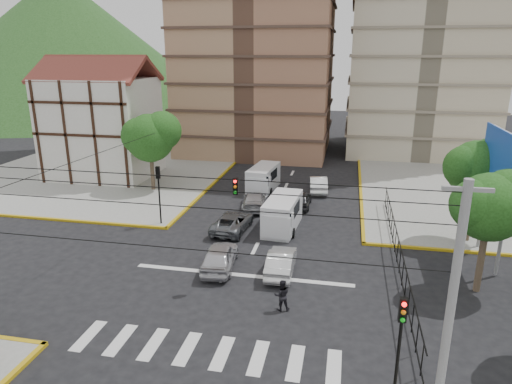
% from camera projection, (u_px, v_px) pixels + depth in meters
% --- Properties ---
extents(ground, '(160.00, 160.00, 0.00)m').
position_uv_depth(ground, '(237.00, 285.00, 25.59)').
color(ground, black).
rests_on(ground, ground).
extents(sidewalk_nw, '(26.00, 26.00, 0.15)m').
position_uv_depth(sidewalk_nw, '(98.00, 175.00, 48.08)').
color(sidewalk_nw, gray).
rests_on(sidewalk_nw, ground).
extents(sidewalk_ne, '(26.00, 26.00, 0.15)m').
position_uv_depth(sidewalk_ne, '(509.00, 198.00, 40.49)').
color(sidewalk_ne, gray).
rests_on(sidewalk_ne, ground).
extents(crosswalk_stripes, '(12.00, 2.40, 0.01)m').
position_uv_depth(crosswalk_stripes, '(205.00, 351.00, 19.97)').
color(crosswalk_stripes, silver).
rests_on(crosswalk_stripes, ground).
extents(stop_line, '(13.00, 0.40, 0.01)m').
position_uv_depth(stop_line, '(242.00, 275.00, 26.71)').
color(stop_line, silver).
rests_on(stop_line, ground).
extents(tudor_building, '(10.80, 8.05, 12.23)m').
position_uv_depth(tudor_building, '(102.00, 126.00, 46.36)').
color(tudor_building, silver).
rests_on(tudor_building, ground).
extents(distant_hill, '(70.00, 70.00, 28.00)m').
position_uv_depth(distant_hill, '(64.00, 44.00, 97.40)').
color(distant_hill, '#1F4717').
rests_on(distant_hill, ground).
extents(park_fence, '(0.10, 22.50, 1.66)m').
position_uv_depth(park_fence, '(396.00, 264.00, 28.09)').
color(park_fence, black).
rests_on(park_fence, ground).
extents(billboard, '(0.36, 6.20, 8.10)m').
position_uv_depth(billboard, '(500.00, 168.00, 26.68)').
color(billboard, slate).
rests_on(billboard, ground).
extents(tree_park_a, '(4.41, 3.60, 6.83)m').
position_uv_depth(tree_park_a, '(491.00, 204.00, 23.51)').
color(tree_park_a, '#473828').
rests_on(tree_park_a, ground).
extents(tree_park_c, '(4.65, 3.80, 7.25)m').
position_uv_depth(tree_park_c, '(478.00, 167.00, 29.77)').
color(tree_park_c, '#473828').
rests_on(tree_park_c, ground).
extents(tree_tudor, '(5.39, 4.40, 7.43)m').
position_uv_depth(tree_tudor, '(151.00, 136.00, 41.29)').
color(tree_tudor, '#473828').
rests_on(tree_tudor, ground).
extents(traffic_light_se, '(0.28, 0.22, 4.40)m').
position_uv_depth(traffic_light_se, '(400.00, 335.00, 15.89)').
color(traffic_light_se, black).
rests_on(traffic_light_se, ground).
extents(traffic_light_nw, '(0.28, 0.22, 4.40)m').
position_uv_depth(traffic_light_nw, '(159.00, 186.00, 33.45)').
color(traffic_light_nw, black).
rests_on(traffic_light_nw, ground).
extents(traffic_light_hanging, '(18.00, 9.12, 0.92)m').
position_uv_depth(traffic_light_hanging, '(226.00, 196.00, 21.94)').
color(traffic_light_hanging, black).
rests_on(traffic_light_hanging, ground).
extents(utility_pole_se, '(1.40, 0.28, 9.00)m').
position_uv_depth(utility_pole_se, '(450.00, 316.00, 14.05)').
color(utility_pole_se, slate).
rests_on(utility_pole_se, ground).
extents(van_right_lane, '(2.42, 5.36, 2.35)m').
position_uv_depth(van_right_lane, '(282.00, 215.00, 33.19)').
color(van_right_lane, silver).
rests_on(van_right_lane, ground).
extents(van_left_lane, '(2.52, 5.21, 2.26)m').
position_uv_depth(van_left_lane, '(263.00, 179.00, 42.56)').
color(van_left_lane, silver).
rests_on(van_left_lane, ground).
extents(car_silver_front_left, '(2.22, 4.66, 1.54)m').
position_uv_depth(car_silver_front_left, '(220.00, 256.00, 27.38)').
color(car_silver_front_left, silver).
rests_on(car_silver_front_left, ground).
extents(car_white_front_right, '(1.58, 4.30, 1.41)m').
position_uv_depth(car_white_front_right, '(281.00, 262.00, 26.83)').
color(car_white_front_right, silver).
rests_on(car_white_front_right, ground).
extents(car_grey_mid_left, '(2.53, 4.94, 1.34)m').
position_uv_depth(car_grey_mid_left, '(232.00, 222.00, 33.15)').
color(car_grey_mid_left, slate).
rests_on(car_grey_mid_left, ground).
extents(car_silver_rear_left, '(2.57, 4.90, 1.36)m').
position_uv_depth(car_silver_rear_left, '(254.00, 200.00, 37.95)').
color(car_silver_rear_left, '#B5B6BA').
rests_on(car_silver_rear_left, ground).
extents(car_darkgrey_mid_right, '(1.63, 4.04, 1.38)m').
position_uv_depth(car_darkgrey_mid_right, '(301.00, 199.00, 38.19)').
color(car_darkgrey_mid_right, '#27272A').
rests_on(car_darkgrey_mid_right, ground).
extents(car_white_rear_right, '(2.03, 4.62, 1.47)m').
position_uv_depth(car_white_rear_right, '(318.00, 184.00, 42.41)').
color(car_white_rear_right, white).
rests_on(car_white_rear_right, ground).
extents(pedestrian_crosswalk, '(0.93, 0.80, 1.65)m').
position_uv_depth(pedestrian_crosswalk, '(282.00, 295.00, 22.90)').
color(pedestrian_crosswalk, black).
rests_on(pedestrian_crosswalk, ground).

